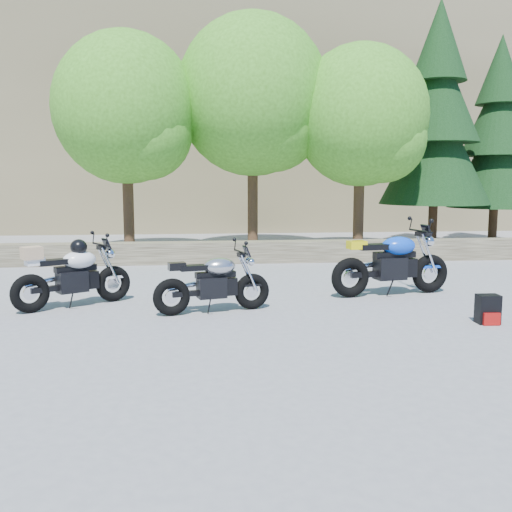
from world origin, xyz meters
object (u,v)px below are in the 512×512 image
Objects in this scene: silver_bike at (214,283)px; white_bike at (72,274)px; blue_bike at (392,264)px; backpack at (488,310)px.

silver_bike is 1.05× the size of white_bike.
blue_bike is (5.22, 0.40, 0.02)m from white_bike.
white_bike reaches higher than silver_bike.
white_bike is 6.10m from backpack.
backpack is (0.64, -2.06, -0.34)m from blue_bike.
silver_bike is at bearing -172.18° from blue_bike.
backpack is at bearing -30.16° from silver_bike.
white_bike is at bearing 174.35° from blue_bike.
white_bike is at bearing 166.41° from backpack.
silver_bike is 4.41× the size of backpack.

